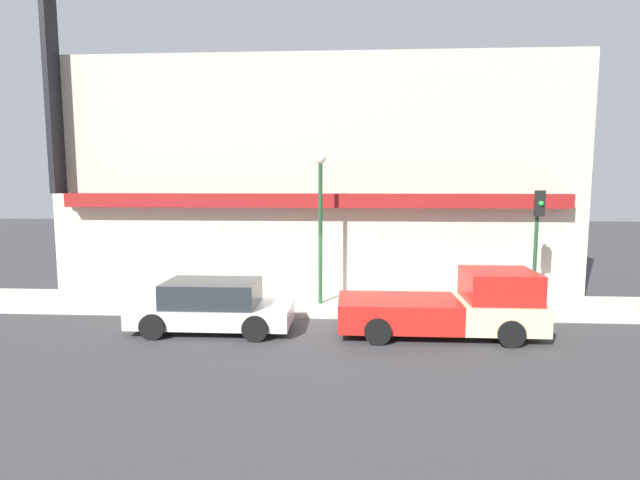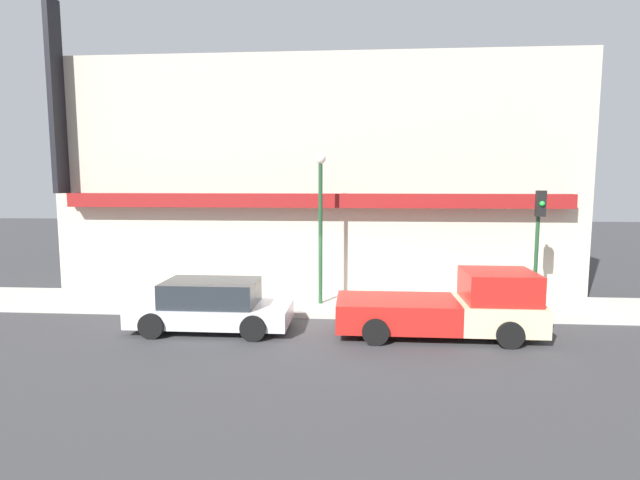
{
  "view_description": "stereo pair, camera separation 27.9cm",
  "coord_description": "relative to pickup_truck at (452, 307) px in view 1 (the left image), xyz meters",
  "views": [
    {
      "loc": [
        1.35,
        -15.35,
        4.34
      ],
      "look_at": [
        0.37,
        1.18,
        2.38
      ],
      "focal_mm": 28.0,
      "sensor_mm": 36.0,
      "label": 1
    },
    {
      "loc": [
        1.63,
        -15.33,
        4.34
      ],
      "look_at": [
        0.37,
        1.18,
        2.38
      ],
      "focal_mm": 28.0,
      "sensor_mm": 36.0,
      "label": 2
    }
  ],
  "objects": [
    {
      "name": "parked_car",
      "position": [
        -6.88,
        -0.0,
        -0.09
      ],
      "size": [
        4.6,
        2.08,
        1.47
      ],
      "rotation": [
        0.0,
        0.0,
        -0.01
      ],
      "color": "silver",
      "rests_on": "ground"
    },
    {
      "name": "sidewalk",
      "position": [
        -4.26,
        2.87,
        -0.72
      ],
      "size": [
        36.0,
        2.95,
        0.18
      ],
      "color": "#B7B2A8",
      "rests_on": "ground"
    },
    {
      "name": "building",
      "position": [
        -4.28,
        5.82,
        3.65
      ],
      "size": [
        19.8,
        3.8,
        10.85
      ],
      "color": "#BCB29E",
      "rests_on": "ground"
    },
    {
      "name": "pickup_truck",
      "position": [
        0.0,
        0.0,
        0.0
      ],
      "size": [
        5.61,
        2.23,
        1.86
      ],
      "rotation": [
        0.0,
        0.0,
        0.02
      ],
      "color": "beige",
      "rests_on": "ground"
    },
    {
      "name": "traffic_light",
      "position": [
        2.96,
        1.96,
        2.02
      ],
      "size": [
        0.28,
        0.42,
        3.87
      ],
      "color": "#1E4728",
      "rests_on": "sidewalk"
    },
    {
      "name": "ground_plane",
      "position": [
        -4.26,
        1.39,
        -0.81
      ],
      "size": [
        80.0,
        80.0,
        0.0
      ],
      "primitive_type": "plane",
      "color": "#38383A"
    },
    {
      "name": "fire_hydrant",
      "position": [
        -6.8,
        2.23,
        -0.28
      ],
      "size": [
        0.18,
        0.18,
        0.73
      ],
      "color": "#196633",
      "rests_on": "sidewalk"
    },
    {
      "name": "street_lamp",
      "position": [
        -3.89,
        2.73,
        2.58
      ],
      "size": [
        0.36,
        0.36,
        5.08
      ],
      "color": "#1E4728",
      "rests_on": "sidewalk"
    }
  ]
}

